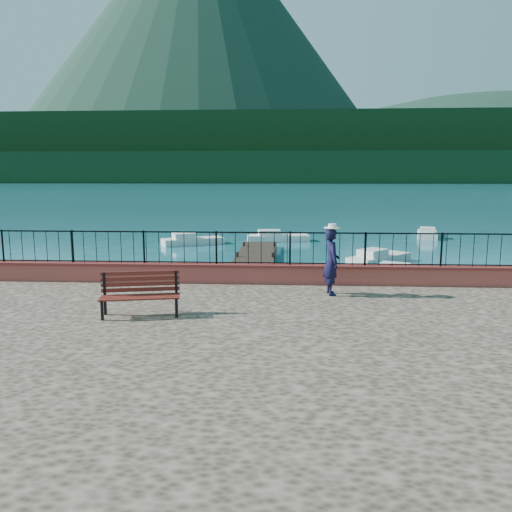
# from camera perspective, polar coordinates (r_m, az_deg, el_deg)

# --- Properties ---
(ground) EXTENTS (2000.00, 2000.00, 0.00)m
(ground) POSITION_cam_1_polar(r_m,az_deg,el_deg) (11.80, 5.42, -12.73)
(ground) COLOR #19596B
(ground) RESTS_ON ground
(parapet) EXTENTS (28.00, 0.46, 0.58)m
(parapet) POSITION_cam_1_polar(r_m,az_deg,el_deg) (14.93, 5.03, -2.07)
(parapet) COLOR #B84246
(parapet) RESTS_ON promenade
(railing) EXTENTS (27.00, 0.05, 0.95)m
(railing) POSITION_cam_1_polar(r_m,az_deg,el_deg) (14.80, 5.08, 0.83)
(railing) COLOR black
(railing) RESTS_ON parapet
(dock) EXTENTS (2.00, 16.00, 0.30)m
(dock) POSITION_cam_1_polar(r_m,az_deg,el_deg) (23.38, -0.47, -1.28)
(dock) COLOR #2D231C
(dock) RESTS_ON ground
(far_forest) EXTENTS (900.00, 60.00, 18.00)m
(far_forest) POSITION_cam_1_polar(r_m,az_deg,el_deg) (310.98, 3.57, 10.01)
(far_forest) COLOR black
(far_forest) RESTS_ON ground
(foothills) EXTENTS (900.00, 120.00, 44.00)m
(foothills) POSITION_cam_1_polar(r_m,az_deg,el_deg) (371.36, 3.57, 11.88)
(foothills) COLOR black
(foothills) RESTS_ON ground
(volcano) EXTENTS (560.00, 560.00, 380.00)m
(volcano) POSITION_cam_1_polar(r_m,az_deg,el_deg) (744.43, -6.46, 23.56)
(volcano) COLOR #142D23
(volcano) RESTS_ON ground
(companion_hill) EXTENTS (448.00, 384.00, 180.00)m
(companion_hill) POSITION_cam_1_polar(r_m,az_deg,el_deg) (612.03, 24.80, 7.93)
(companion_hill) COLOR #142D23
(companion_hill) RESTS_ON ground
(park_bench) EXTENTS (1.88, 0.94, 1.00)m
(park_bench) POSITION_cam_1_polar(r_m,az_deg,el_deg) (11.82, -13.06, -5.25)
(park_bench) COLOR black
(park_bench) RESTS_ON promenade
(person) EXTENTS (0.54, 0.72, 1.81)m
(person) POSITION_cam_1_polar(r_m,az_deg,el_deg) (13.56, 8.62, -0.65)
(person) COLOR black
(person) RESTS_ON promenade
(hat) EXTENTS (0.44, 0.44, 0.12)m
(hat) POSITION_cam_1_polar(r_m,az_deg,el_deg) (13.43, 8.72, 3.41)
(hat) COLOR white
(hat) RESTS_ON person
(boat_1) EXTENTS (3.62, 2.52, 0.80)m
(boat_1) POSITION_cam_1_polar(r_m,az_deg,el_deg) (21.52, 16.84, -1.92)
(boat_1) COLOR silver
(boat_1) RESTS_ON ground
(boat_2) EXTENTS (3.61, 3.64, 0.80)m
(boat_2) POSITION_cam_1_polar(r_m,az_deg,el_deg) (25.98, 13.90, 0.06)
(boat_2) COLOR silver
(boat_2) RESTS_ON ground
(boat_3) EXTENTS (4.05, 2.94, 0.80)m
(boat_3) POSITION_cam_1_polar(r_m,az_deg,el_deg) (32.37, -7.24, 2.01)
(boat_3) COLOR silver
(boat_3) RESTS_ON ground
(boat_4) EXTENTS (4.27, 1.90, 0.80)m
(boat_4) POSITION_cam_1_polar(r_m,az_deg,el_deg) (33.78, 2.57, 2.38)
(boat_4) COLOR silver
(boat_4) RESTS_ON ground
(boat_5) EXTENTS (2.11, 3.71, 0.80)m
(boat_5) POSITION_cam_1_polar(r_m,az_deg,el_deg) (37.83, 18.98, 2.62)
(boat_5) COLOR silver
(boat_5) RESTS_ON ground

